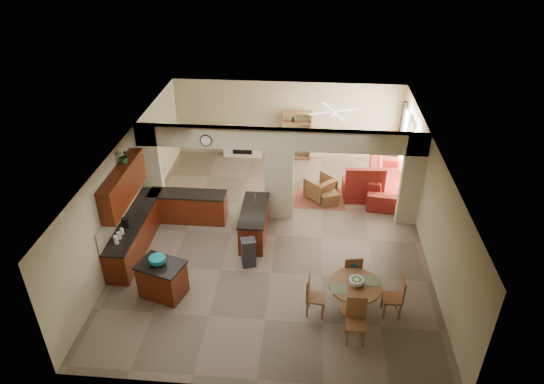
# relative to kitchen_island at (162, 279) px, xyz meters

# --- Properties ---
(floor) EXTENTS (10.00, 10.00, 0.00)m
(floor) POSITION_rel_kitchen_island_xyz_m (2.48, 2.57, -0.45)
(floor) COLOR #796754
(floor) RESTS_ON ground
(ceiling) EXTENTS (10.00, 10.00, 0.00)m
(ceiling) POSITION_rel_kitchen_island_xyz_m (2.48, 2.57, 2.35)
(ceiling) COLOR white
(ceiling) RESTS_ON wall_back
(wall_back) EXTENTS (8.00, 0.00, 8.00)m
(wall_back) POSITION_rel_kitchen_island_xyz_m (2.48, 7.57, 0.95)
(wall_back) COLOR #BDB38A
(wall_back) RESTS_ON floor
(wall_front) EXTENTS (8.00, 0.00, 8.00)m
(wall_front) POSITION_rel_kitchen_island_xyz_m (2.48, -2.43, 0.95)
(wall_front) COLOR #BDB38A
(wall_front) RESTS_ON floor
(wall_left) EXTENTS (0.00, 10.00, 10.00)m
(wall_left) POSITION_rel_kitchen_island_xyz_m (-1.52, 2.57, 0.95)
(wall_left) COLOR #BDB38A
(wall_left) RESTS_ON floor
(wall_right) EXTENTS (0.00, 10.00, 10.00)m
(wall_right) POSITION_rel_kitchen_island_xyz_m (6.48, 2.57, 0.95)
(wall_right) COLOR #BDB38A
(wall_right) RESTS_ON floor
(partition_left_pier) EXTENTS (0.60, 0.25, 2.80)m
(partition_left_pier) POSITION_rel_kitchen_island_xyz_m (-1.22, 3.57, 0.95)
(partition_left_pier) COLOR #BDB38A
(partition_left_pier) RESTS_ON floor
(partition_center_pier) EXTENTS (0.80, 0.25, 2.20)m
(partition_center_pier) POSITION_rel_kitchen_island_xyz_m (2.48, 3.57, 0.65)
(partition_center_pier) COLOR #BDB38A
(partition_center_pier) RESTS_ON floor
(partition_right_pier) EXTENTS (0.60, 0.25, 2.80)m
(partition_right_pier) POSITION_rel_kitchen_island_xyz_m (6.18, 3.57, 0.95)
(partition_right_pier) COLOR #BDB38A
(partition_right_pier) RESTS_ON floor
(partition_header) EXTENTS (8.00, 0.25, 0.60)m
(partition_header) POSITION_rel_kitchen_island_xyz_m (2.48, 3.57, 2.05)
(partition_header) COLOR #BDB38A
(partition_header) RESTS_ON partition_center_pier
(kitchen_counter) EXTENTS (2.52, 3.29, 1.48)m
(kitchen_counter) POSITION_rel_kitchen_island_xyz_m (-0.78, 2.32, 0.01)
(kitchen_counter) COLOR #481208
(kitchen_counter) RESTS_ON floor
(upper_cabinets) EXTENTS (0.35, 2.40, 0.90)m
(upper_cabinets) POSITION_rel_kitchen_island_xyz_m (-1.34, 1.77, 1.47)
(upper_cabinets) COLOR #481208
(upper_cabinets) RESTS_ON wall_left
(peninsula) EXTENTS (0.70, 1.85, 0.91)m
(peninsula) POSITION_rel_kitchen_island_xyz_m (1.88, 2.46, 0.00)
(peninsula) COLOR #481208
(peninsula) RESTS_ON floor
(wall_clock) EXTENTS (0.34, 0.03, 0.34)m
(wall_clock) POSITION_rel_kitchen_island_xyz_m (0.48, 3.42, 2.00)
(wall_clock) COLOR #482A18
(wall_clock) RESTS_ON partition_header
(rug) EXTENTS (1.60, 1.30, 0.01)m
(rug) POSITION_rel_kitchen_island_xyz_m (3.68, 4.67, -0.45)
(rug) COLOR #964836
(rug) RESTS_ON floor
(fireplace) EXTENTS (1.60, 0.35, 1.20)m
(fireplace) POSITION_rel_kitchen_island_xyz_m (0.88, 7.40, 0.16)
(fireplace) COLOR white
(fireplace) RESTS_ON floor
(shelving_unit) EXTENTS (1.00, 0.32, 1.80)m
(shelving_unit) POSITION_rel_kitchen_island_xyz_m (2.83, 7.39, 0.45)
(shelving_unit) COLOR brown
(shelving_unit) RESTS_ON floor
(window_a) EXTENTS (0.02, 0.90, 1.90)m
(window_a) POSITION_rel_kitchen_island_xyz_m (6.45, 4.87, 0.75)
(window_a) COLOR white
(window_a) RESTS_ON wall_right
(window_b) EXTENTS (0.02, 0.90, 1.90)m
(window_b) POSITION_rel_kitchen_island_xyz_m (6.45, 6.57, 0.75)
(window_b) COLOR white
(window_b) RESTS_ON wall_right
(glazed_door) EXTENTS (0.02, 0.70, 2.10)m
(glazed_door) POSITION_rel_kitchen_island_xyz_m (6.45, 5.72, 0.60)
(glazed_door) COLOR white
(glazed_door) RESTS_ON wall_right
(drape_a_left) EXTENTS (0.10, 0.28, 2.30)m
(drape_a_left) POSITION_rel_kitchen_island_xyz_m (6.41, 4.27, 0.75)
(drape_a_left) COLOR #43251B
(drape_a_left) RESTS_ON wall_right
(drape_a_right) EXTENTS (0.10, 0.28, 2.30)m
(drape_a_right) POSITION_rel_kitchen_island_xyz_m (6.41, 5.47, 0.75)
(drape_a_right) COLOR #43251B
(drape_a_right) RESTS_ON wall_right
(drape_b_left) EXTENTS (0.10, 0.28, 2.30)m
(drape_b_left) POSITION_rel_kitchen_island_xyz_m (6.41, 5.97, 0.75)
(drape_b_left) COLOR #43251B
(drape_b_left) RESTS_ON wall_right
(drape_b_right) EXTENTS (0.10, 0.28, 2.30)m
(drape_b_right) POSITION_rel_kitchen_island_xyz_m (6.41, 7.17, 0.75)
(drape_b_right) COLOR #43251B
(drape_b_right) RESTS_ON wall_right
(ceiling_fan) EXTENTS (1.00, 1.00, 0.10)m
(ceiling_fan) POSITION_rel_kitchen_island_xyz_m (3.98, 5.57, 2.11)
(ceiling_fan) COLOR white
(ceiling_fan) RESTS_ON ceiling
(kitchen_island) EXTENTS (1.21, 1.02, 0.90)m
(kitchen_island) POSITION_rel_kitchen_island_xyz_m (0.00, 0.00, 0.00)
(kitchen_island) COLOR #481208
(kitchen_island) RESTS_ON floor
(teal_bowl) EXTENTS (0.39, 0.39, 0.18)m
(teal_bowl) POSITION_rel_kitchen_island_xyz_m (-0.06, 0.01, 0.54)
(teal_bowl) COLOR teal
(teal_bowl) RESTS_ON kitchen_island
(trash_can) EXTENTS (0.41, 0.37, 0.72)m
(trash_can) POSITION_rel_kitchen_island_xyz_m (1.87, 1.24, -0.09)
(trash_can) COLOR #2A2A2C
(trash_can) RESTS_ON floor
(dining_table) EXTENTS (1.18, 1.18, 0.80)m
(dining_table) POSITION_rel_kitchen_island_xyz_m (4.44, -0.21, 0.07)
(dining_table) COLOR brown
(dining_table) RESTS_ON floor
(fruit_bowl) EXTENTS (0.33, 0.33, 0.18)m
(fruit_bowl) POSITION_rel_kitchen_island_xyz_m (4.45, -0.20, 0.44)
(fruit_bowl) COLOR #64A523
(fruit_bowl) RESTS_ON dining_table
(sofa) EXTENTS (2.92, 1.43, 0.82)m
(sofa) POSITION_rel_kitchen_island_xyz_m (5.78, 5.29, -0.04)
(sofa) COLOR maroon
(sofa) RESTS_ON floor
(chaise) EXTENTS (1.25, 1.05, 0.48)m
(chaise) POSITION_rel_kitchen_island_xyz_m (5.02, 4.88, -0.21)
(chaise) COLOR maroon
(chaise) RESTS_ON floor
(armchair) EXTENTS (1.11, 1.11, 0.73)m
(armchair) POSITION_rel_kitchen_island_xyz_m (3.69, 4.69, -0.09)
(armchair) COLOR maroon
(armchair) RESTS_ON floor
(ottoman) EXTENTS (0.68, 0.68, 0.39)m
(ottoman) POSITION_rel_kitchen_island_xyz_m (3.95, 4.42, -0.26)
(ottoman) COLOR maroon
(ottoman) RESTS_ON floor
(plant) EXTENTS (0.41, 0.39, 0.37)m
(plant) POSITION_rel_kitchen_island_xyz_m (-1.34, 2.09, 2.10)
(plant) COLOR #1C5015
(plant) RESTS_ON upper_cabinets
(chair_north) EXTENTS (0.48, 0.48, 1.02)m
(chair_north) POSITION_rel_kitchen_island_xyz_m (4.42, 0.52, 0.10)
(chair_north) COLOR brown
(chair_north) RESTS_ON floor
(chair_east) EXTENTS (0.44, 0.43, 1.02)m
(chair_east) POSITION_rel_kitchen_island_xyz_m (5.37, -0.19, 0.10)
(chair_east) COLOR brown
(chair_east) RESTS_ON floor
(chair_south) EXTENTS (0.42, 0.43, 1.02)m
(chair_south) POSITION_rel_kitchen_island_xyz_m (4.43, -0.95, 0.10)
(chair_south) COLOR brown
(chair_south) RESTS_ON floor
(chair_west) EXTENTS (0.46, 0.46, 1.02)m
(chair_west) POSITION_rel_kitchen_island_xyz_m (3.51, -0.30, 0.10)
(chair_west) COLOR brown
(chair_west) RESTS_ON floor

